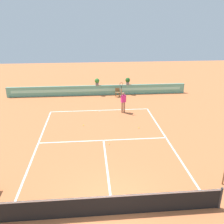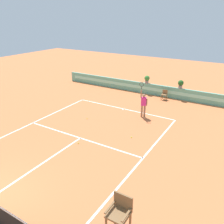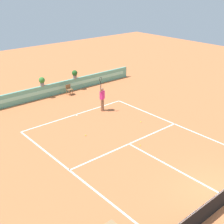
# 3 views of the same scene
# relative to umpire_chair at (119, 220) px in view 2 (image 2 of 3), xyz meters

# --- Properties ---
(ground_plane) EXTENTS (60.00, 60.00, 0.00)m
(ground_plane) POSITION_rel_umpire_chair_xyz_m (-5.60, 4.74, -1.34)
(ground_plane) COLOR #C66B3D
(court_lines) EXTENTS (8.32, 11.94, 0.01)m
(court_lines) POSITION_rel_umpire_chair_xyz_m (-5.60, 5.45, -1.34)
(court_lines) COLOR white
(court_lines) RESTS_ON ground
(back_wall_barrier) EXTENTS (18.00, 0.21, 1.00)m
(back_wall_barrier) POSITION_rel_umpire_chair_xyz_m (-5.60, 15.12, -0.84)
(back_wall_barrier) COLOR #60A88E
(back_wall_barrier) RESTS_ON ground
(umpire_chair) EXTENTS (0.60, 0.60, 2.14)m
(umpire_chair) POSITION_rel_umpire_chair_xyz_m (0.00, 0.00, 0.00)
(umpire_chair) COLOR brown
(umpire_chair) RESTS_ON ground
(ball_kid_chair) EXTENTS (0.44, 0.44, 0.85)m
(ball_kid_chair) POSITION_rel_umpire_chair_xyz_m (-3.66, 14.39, -0.86)
(ball_kid_chair) COLOR brown
(ball_kid_chair) RESTS_ON ground
(tennis_player) EXTENTS (0.59, 0.33, 2.58)m
(tennis_player) POSITION_rel_umpire_chair_xyz_m (-3.69, 9.98, -0.29)
(tennis_player) COLOR #9E7051
(tennis_player) RESTS_ON ground
(tennis_ball_near_baseline) EXTENTS (0.07, 0.07, 0.07)m
(tennis_ball_near_baseline) POSITION_rel_umpire_chair_xyz_m (-5.28, 4.56, -1.31)
(tennis_ball_near_baseline) COLOR #CCE033
(tennis_ball_near_baseline) RESTS_ON ground
(tennis_ball_mid_court) EXTENTS (0.07, 0.07, 0.07)m
(tennis_ball_mid_court) POSITION_rel_umpire_chair_xyz_m (-2.98, 6.76, -1.31)
(tennis_ball_mid_court) COLOR #CCE033
(tennis_ball_mid_court) RESTS_ON ground
(tennis_ball_by_sideline) EXTENTS (0.07, 0.07, 0.07)m
(tennis_ball_by_sideline) POSITION_rel_umpire_chair_xyz_m (-6.93, 7.58, -1.31)
(tennis_ball_by_sideline) COLOR #CCE033
(tennis_ball_by_sideline) RESTS_ON ground
(potted_plant_right) EXTENTS (0.48, 0.48, 0.72)m
(potted_plant_right) POSITION_rel_umpire_chair_xyz_m (-2.55, 15.13, 0.07)
(potted_plant_right) COLOR gray
(potted_plant_right) RESTS_ON back_wall_barrier
(potted_plant_centre) EXTENTS (0.48, 0.48, 0.72)m
(potted_plant_centre) POSITION_rel_umpire_chair_xyz_m (-5.66, 15.13, 0.07)
(potted_plant_centre) COLOR gray
(potted_plant_centre) RESTS_ON back_wall_barrier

